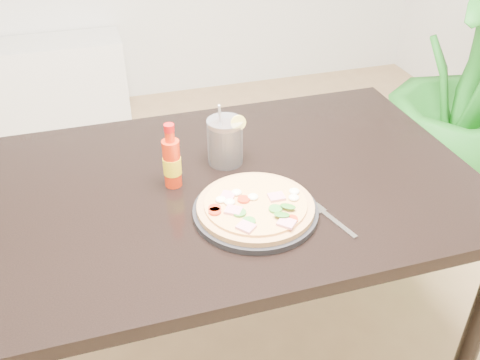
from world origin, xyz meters
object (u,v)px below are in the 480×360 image
object	(u,v)px
hot_sauce_bottle	(172,162)
media_console	(8,86)
houseplant	(471,79)
plate	(255,211)
cola_cup	(225,142)
pizza	(255,206)
dining_table	(228,205)
fork	(328,216)

from	to	relation	value
hot_sauce_bottle	media_console	xyz separation A→B (m)	(-0.65, 2.06, -0.57)
houseplant	plate	bearing A→B (deg)	-147.58
hot_sauce_bottle	cola_cup	distance (m)	0.19
houseplant	media_console	world-z (taller)	houseplant
hot_sauce_bottle	cola_cup	bearing A→B (deg)	23.71
pizza	houseplant	xyz separation A→B (m)	(1.31, 0.83, -0.16)
pizza	hot_sauce_bottle	distance (m)	0.26
dining_table	fork	size ratio (longest dim) A/B	7.55
plate	cola_cup	world-z (taller)	cola_cup
plate	hot_sauce_bottle	world-z (taller)	hot_sauce_bottle
plate	fork	bearing A→B (deg)	-21.26
fork	dining_table	bearing A→B (deg)	114.64
pizza	cola_cup	xyz separation A→B (m)	(-0.00, 0.27, 0.04)
pizza	media_console	bearing A→B (deg)	110.11
pizza	hot_sauce_bottle	size ratio (longest dim) A/B	1.60
cola_cup	fork	bearing A→B (deg)	-61.96
cola_cup	houseplant	bearing A→B (deg)	23.24
hot_sauce_bottle	houseplant	distance (m)	1.63
dining_table	hot_sauce_bottle	size ratio (longest dim) A/B	7.47
dining_table	pizza	size ratio (longest dim) A/B	4.68
pizza	media_console	world-z (taller)	pizza
plate	hot_sauce_bottle	size ratio (longest dim) A/B	1.71
plate	hot_sauce_bottle	xyz separation A→B (m)	(-0.17, 0.19, 0.07)
plate	pizza	world-z (taller)	pizza
plate	houseplant	bearing A→B (deg)	32.42
hot_sauce_bottle	fork	xyz separation A→B (m)	(0.35, -0.26, -0.07)
fork	pizza	bearing A→B (deg)	143.29
hot_sauce_bottle	fork	distance (m)	0.44
dining_table	plate	bearing A→B (deg)	-80.76
houseplant	media_console	size ratio (longest dim) A/B	0.88
houseplant	media_console	distance (m)	2.59
dining_table	cola_cup	xyz separation A→B (m)	(0.02, 0.10, 0.15)
plate	houseplant	distance (m)	1.55
media_console	pizza	bearing A→B (deg)	-69.89
pizza	houseplant	world-z (taller)	houseplant
pizza	fork	size ratio (longest dim) A/B	1.61
plate	media_console	xyz separation A→B (m)	(-0.83, 2.26, -0.51)
plate	cola_cup	xyz separation A→B (m)	(-0.00, 0.27, 0.06)
dining_table	plate	world-z (taller)	plate
fork	media_console	world-z (taller)	fork
media_console	plate	bearing A→B (deg)	-69.85
media_console	houseplant	bearing A→B (deg)	-33.76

